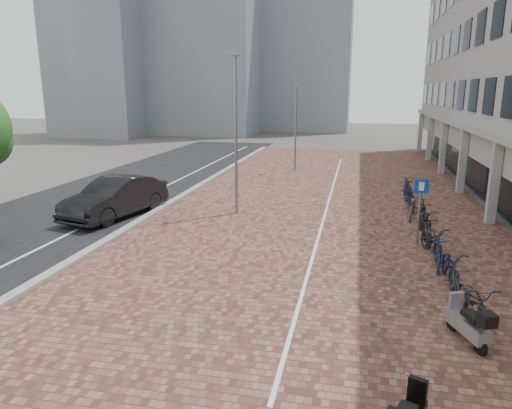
# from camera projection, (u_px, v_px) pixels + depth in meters

# --- Properties ---
(ground) EXTENTS (140.00, 140.00, 0.00)m
(ground) POSITION_uv_depth(u_px,v_px,m) (203.00, 315.00, 11.18)
(ground) COLOR #474442
(ground) RESTS_ON ground
(plaza_brick) EXTENTS (14.50, 42.00, 0.04)m
(plaza_brick) POSITION_uv_depth(u_px,v_px,m) (324.00, 204.00, 22.15)
(plaza_brick) COLOR brown
(plaza_brick) RESTS_ON ground
(street_asphalt) EXTENTS (8.00, 50.00, 0.03)m
(street_asphalt) POSITION_uv_depth(u_px,v_px,m) (113.00, 193.00, 24.43)
(street_asphalt) COLOR black
(street_asphalt) RESTS_ON ground
(curb) EXTENTS (0.35, 42.00, 0.14)m
(curb) POSITION_uv_depth(u_px,v_px,m) (183.00, 195.00, 23.61)
(curb) COLOR gray
(curb) RESTS_ON ground
(lane_line) EXTENTS (0.12, 44.00, 0.00)m
(lane_line) POSITION_uv_depth(u_px,v_px,m) (148.00, 195.00, 24.01)
(lane_line) COLOR white
(lane_line) RESTS_ON street_asphalt
(parking_line) EXTENTS (0.10, 30.00, 0.00)m
(parking_line) POSITION_uv_depth(u_px,v_px,m) (328.00, 203.00, 22.10)
(parking_line) COLOR white
(parking_line) RESTS_ON plaza_brick
(bg_towers) EXTENTS (33.00, 23.00, 32.00)m
(bg_towers) POSITION_uv_depth(u_px,v_px,m) (217.00, 18.00, 57.26)
(bg_towers) COLOR gray
(bg_towers) RESTS_ON ground
(car_dark) EXTENTS (2.86, 5.37, 1.68)m
(car_dark) POSITION_uv_depth(u_px,v_px,m) (116.00, 197.00, 19.74)
(car_dark) COLOR black
(car_dark) RESTS_ON ground
(scooter_front) EXTENTS (0.93, 1.48, 0.97)m
(scooter_front) POSITION_uv_depth(u_px,v_px,m) (468.00, 322.00, 9.84)
(scooter_front) COLOR #939397
(scooter_front) RESTS_ON ground
(parking_sign) EXTENTS (0.49, 0.14, 2.34)m
(parking_sign) POSITION_uv_depth(u_px,v_px,m) (420.00, 202.00, 15.90)
(parking_sign) COLOR slate
(parking_sign) RESTS_ON ground
(lamp_near) EXTENTS (0.12, 0.12, 6.67)m
(lamp_near) POSITION_uv_depth(u_px,v_px,m) (236.00, 137.00, 19.54)
(lamp_near) COLOR slate
(lamp_near) RESTS_ON ground
(lamp_far) EXTENTS (0.12, 0.12, 5.60)m
(lamp_far) POSITION_uv_depth(u_px,v_px,m) (296.00, 129.00, 30.30)
(lamp_far) COLOR slate
(lamp_far) RESTS_ON ground
(bike_row) EXTENTS (1.39, 15.81, 1.05)m
(bike_row) POSITION_uv_depth(u_px,v_px,m) (424.00, 221.00, 17.31)
(bike_row) COLOR black
(bike_row) RESTS_ON ground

